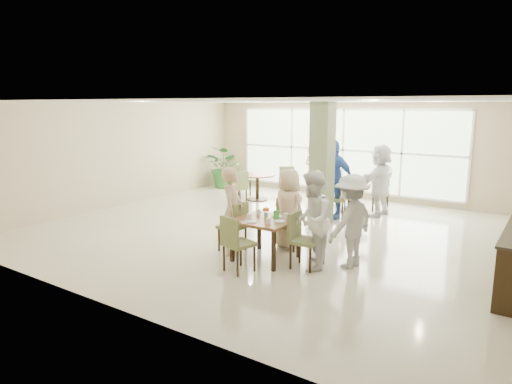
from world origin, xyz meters
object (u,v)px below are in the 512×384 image
Objects in this scene: potted_plant at (225,167)px; teen_far at (288,209)px; teen_right at (312,221)px; adult_standing at (312,172)px; adult_a at (332,179)px; teen_standing at (351,221)px; teen_left at (232,211)px; round_table_left at (257,181)px; main_table at (266,223)px; adult_b at (380,180)px; round_table_right at (350,190)px.

potted_plant is 6.69m from teen_far.
teen_right reaches higher than adult_standing.
adult_a is at bearing -20.86° from potted_plant.
teen_far is at bearing -80.78° from adult_a.
teen_standing is (6.39, -4.77, 0.10)m from potted_plant.
teen_standing is at bearing -179.97° from teen_far.
teen_right is 1.04× the size of teen_standing.
adult_a is at bearing -28.23° from teen_left.
potted_plant reaches higher than round_table_left.
adult_a reaches higher than teen_left.
potted_plant is (-5.01, 5.27, 0.04)m from main_table.
potted_plant is at bearing -151.51° from teen_right.
teen_far is 4.92m from adult_standing.
main_table is 4.41m from adult_b.
adult_a is at bearing 146.87° from adult_standing.
teen_far is 0.92× the size of teen_right.
adult_b is at bearing -9.25° from potted_plant.
teen_far reaches higher than round_table_right.
adult_a reaches higher than teen_far.
teen_left reaches higher than main_table.
adult_standing is at bearing -133.16° from teen_standing.
teen_left is 5.56m from adult_standing.
main_table is at bearing 127.32° from adult_standing.
teen_standing reaches higher than teen_far.
potted_plant is at bearing 16.48° from teen_left.
teen_left is 2.16m from teen_standing.
teen_left is 4.60m from adult_b.
adult_standing is (-2.40, 1.02, -0.11)m from adult_b.
teen_right is at bearing -46.96° from round_table_left.
round_table_left is at bearing 125.60° from main_table.
round_table_left is 0.64× the size of teen_standing.
main_table is 0.53× the size of adult_a.
teen_left is (-0.45, -4.46, 0.25)m from round_table_right.
potted_plant is 3.16m from adult_standing.
adult_standing is (-1.51, 1.89, -0.17)m from adult_a.
round_table_left is 0.66× the size of teen_far.
teen_standing is 3.46m from adult_a.
adult_b reaches higher than round_table_left.
main_table is 0.73× the size of potted_plant.
adult_b is (-0.34, 4.33, 0.06)m from teen_right.
main_table is at bearing -107.40° from teen_right.
adult_a is at bearing -70.25° from teen_far.
teen_far is at bearing -150.64° from teen_right.
teen_right is (5.89, -5.23, 0.14)m from potted_plant.
round_table_left is (-3.03, 4.23, -0.11)m from main_table.
teen_standing reaches higher than main_table.
adult_b is (0.80, -0.04, 0.33)m from round_table_right.
round_table_right is 3.61m from teen_far.
teen_standing is at bearing -36.72° from potted_plant.
adult_a is at bearing -136.66° from teen_standing.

